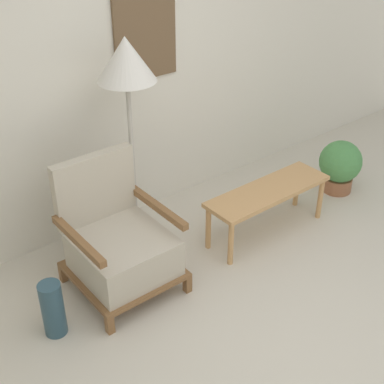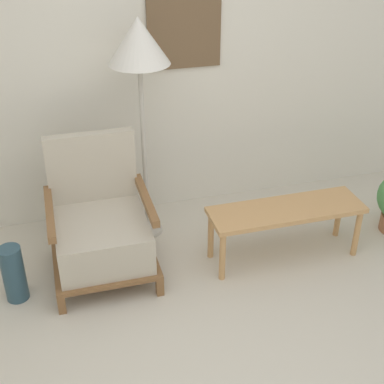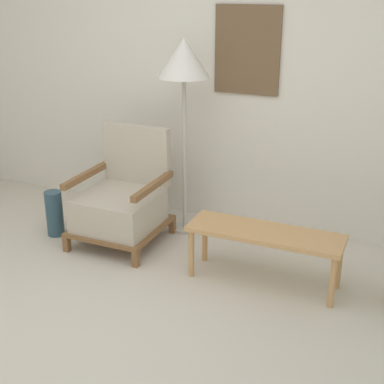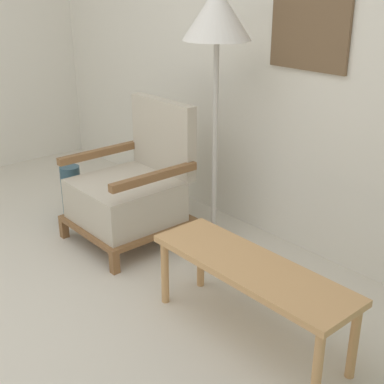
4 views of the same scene
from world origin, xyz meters
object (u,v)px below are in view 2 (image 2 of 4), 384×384
coffee_table (286,214)px  vase (14,274)px  armchair (101,228)px  floor_lamp (139,49)px

coffee_table → vase: bearing=178.5°
armchair → coffee_table: (1.30, -0.19, 0.01)m
armchair → coffee_table: 1.31m
coffee_table → floor_lamp: bearing=146.7°
armchair → floor_lamp: 1.24m
floor_lamp → coffee_table: 1.53m
armchair → coffee_table: bearing=-8.5°
armchair → floor_lamp: floor_lamp is taller
coffee_table → vase: (-1.90, 0.05, -0.16)m
coffee_table → vase: coffee_table is taller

